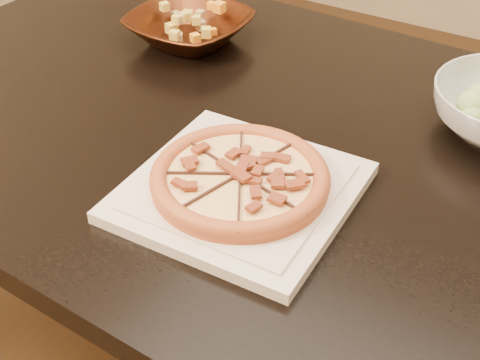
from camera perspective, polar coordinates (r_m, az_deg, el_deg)
The scene contains 5 objects.
dining_table at distance 1.16m, azimuth 0.40°, elevation 0.88°, with size 1.45×0.97×0.75m.
plate at distance 0.93m, azimuth -0.00°, elevation -0.95°, with size 0.31×0.31×0.02m.
pizza at distance 0.92m, azimuth 0.00°, elevation 0.19°, with size 0.25×0.25×0.03m.
bronze_bowl at distance 1.35m, azimuth -4.34°, elevation 12.78°, with size 0.23×0.23×0.06m, color #431E0E.
mixed_dish at distance 1.33m, azimuth -4.47°, elevation 14.43°, with size 0.11×0.10×0.03m.
Camera 1 is at (0.29, -0.95, 1.34)m, focal length 50.00 mm.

